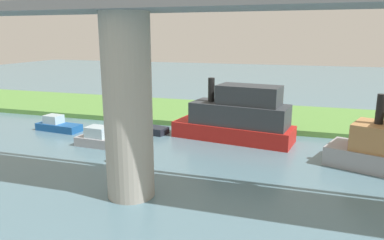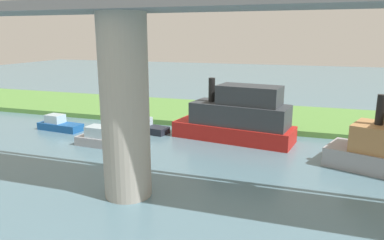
{
  "view_description": "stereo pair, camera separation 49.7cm",
  "coord_description": "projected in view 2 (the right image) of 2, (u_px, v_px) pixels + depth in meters",
  "views": [
    {
      "loc": [
        -8.56,
        32.31,
        8.79
      ],
      "look_at": [
        0.04,
        5.0,
        2.0
      ],
      "focal_mm": 33.63,
      "sensor_mm": 36.0,
      "label": 1
    },
    {
      "loc": [
        -9.03,
        32.15,
        8.79
      ],
      "look_at": [
        0.04,
        5.0,
        2.0
      ],
      "focal_mm": 33.63,
      "sensor_mm": 36.0,
      "label": 2
    }
  ],
  "objects": [
    {
      "name": "bridge_pylon",
      "position": [
        125.0,
        108.0,
        19.18
      ],
      "size": [
        2.59,
        2.59,
        9.95
      ],
      "primitive_type": "cylinder",
      "color": "#9E998E",
      "rests_on": "ground"
    },
    {
      "name": "motorboat_white",
      "position": [
        59.0,
        125.0,
        33.99
      ],
      "size": [
        4.49,
        1.95,
        1.45
      ],
      "color": "#195199",
      "rests_on": "ground"
    },
    {
      "name": "person_on_bank",
      "position": [
        260.0,
        113.0,
        35.94
      ],
      "size": [
        0.5,
        0.5,
        1.39
      ],
      "color": "#2D334C",
      "rests_on": "grassy_bank"
    },
    {
      "name": "mooring_post",
      "position": [
        147.0,
        112.0,
        37.44
      ],
      "size": [
        0.2,
        0.2,
        0.87
      ],
      "primitive_type": "cylinder",
      "color": "brown",
      "rests_on": "grassy_bank"
    },
    {
      "name": "skiff_small",
      "position": [
        103.0,
        139.0,
        29.11
      ],
      "size": [
        4.88,
        1.99,
        1.6
      ],
      "color": "#99999E",
      "rests_on": "ground"
    },
    {
      "name": "bridge_span",
      "position": [
        120.0,
        1.0,
        17.93
      ],
      "size": [
        70.07,
        4.3,
        3.25
      ],
      "color": "slate",
      "rests_on": "bridge_pylon"
    },
    {
      "name": "houseboat_blue",
      "position": [
        146.0,
        127.0,
        33.3
      ],
      "size": [
        4.27,
        2.3,
        1.35
      ],
      "color": "#1E232D",
      "rests_on": "ground"
    },
    {
      "name": "riverboat_paddlewheel",
      "position": [
        237.0,
        118.0,
        30.46
      ],
      "size": [
        10.58,
        4.89,
        5.21
      ],
      "color": "red",
      "rests_on": "ground"
    },
    {
      "name": "ground_plane",
      "position": [
        209.0,
        129.0,
        34.48
      ],
      "size": [
        160.0,
        160.0,
        0.0
      ],
      "primitive_type": "plane",
      "color": "slate"
    },
    {
      "name": "grassy_bank",
      "position": [
        224.0,
        114.0,
        39.96
      ],
      "size": [
        80.0,
        12.0,
        0.5
      ],
      "primitive_type": "cube",
      "color": "#5B9342",
      "rests_on": "ground"
    },
    {
      "name": "marker_buoy",
      "position": [
        109.0,
        158.0,
        25.65
      ],
      "size": [
        0.5,
        0.5,
        0.5
      ],
      "primitive_type": "sphere",
      "color": "orange",
      "rests_on": "ground"
    }
  ]
}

